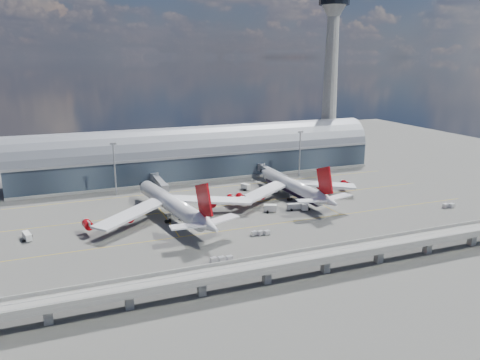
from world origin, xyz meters
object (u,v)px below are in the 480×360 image
object	(u,v)px
airliner_right	(294,187)
service_truck_5	(272,189)
service_truck_2	(296,206)
cargo_train_0	(221,259)
airliner_left	(173,205)
cargo_train_1	(260,233)
service_truck_3	(303,206)
floodlight_mast_left	(115,168)
service_truck_1	(270,208)
service_truck_0	(27,236)
control_tower	(331,79)
floodlight_mast_right	(300,153)
service_truck_4	(246,187)
cargo_train_2	(448,206)

from	to	relation	value
airliner_right	service_truck_5	distance (m)	14.80
service_truck_2	cargo_train_0	xyz separation A→B (m)	(-48.13, -39.75, -0.50)
airliner_left	cargo_train_1	world-z (taller)	airliner_left
airliner_right	service_truck_3	xyz separation A→B (m)	(-3.38, -15.97, -3.97)
service_truck_5	cargo_train_0	bearing A→B (deg)	-154.74
floodlight_mast_left	service_truck_1	xyz separation A→B (m)	(58.80, -50.37, -12.04)
airliner_right	service_truck_0	distance (m)	115.42
airliner_left	service_truck_3	xyz separation A→B (m)	(56.39, -6.86, -4.88)
control_tower	floodlight_mast_right	size ratio (longest dim) A/B	4.01
floodlight_mast_right	airliner_right	distance (m)	43.90
floodlight_mast_right	service_truck_4	bearing A→B (deg)	-159.43
floodlight_mast_left	airliner_left	world-z (taller)	floodlight_mast_left
service_truck_1	cargo_train_1	size ratio (longest dim) A/B	0.81
service_truck_0	airliner_right	bearing A→B (deg)	-9.85
service_truck_5	cargo_train_2	world-z (taller)	service_truck_5
service_truck_1	cargo_train_0	size ratio (longest dim) A/B	0.76
service_truck_2	cargo_train_1	xyz separation A→B (m)	(-26.74, -22.66, -0.55)
service_truck_2	service_truck_3	xyz separation A→B (m)	(3.37, -1.05, 0.25)
service_truck_0	service_truck_4	world-z (taller)	service_truck_4
airliner_left	floodlight_mast_left	bearing A→B (deg)	100.76
service_truck_4	cargo_train_1	bearing A→B (deg)	-123.60
service_truck_3	service_truck_5	world-z (taller)	service_truck_3
service_truck_1	floodlight_mast_right	bearing A→B (deg)	-14.02
airliner_left	service_truck_1	bearing A→B (deg)	-16.45
floodlight_mast_right	cargo_train_0	distance (m)	120.56
service_truck_0	cargo_train_0	world-z (taller)	service_truck_0
control_tower	service_truck_5	distance (m)	95.46
control_tower	cargo_train_0	xyz separation A→B (m)	(-112.66, -119.34, -50.74)
cargo_train_1	floodlight_mast_right	bearing A→B (deg)	-49.66
airliner_left	service_truck_5	xyz separation A→B (m)	(54.64, 22.36, -5.02)
airliner_right	service_truck_5	size ratio (longest dim) A/B	10.48
airliner_left	service_truck_0	bearing A→B (deg)	171.36
airliner_left	service_truck_3	size ratio (longest dim) A/B	10.48
service_truck_4	cargo_train_2	distance (m)	94.37
cargo_train_1	control_tower	bearing A→B (deg)	-54.25
airliner_left	airliner_right	size ratio (longest dim) A/B	1.09
service_truck_5	cargo_train_0	distance (m)	84.20
airliner_left	floodlight_mast_right	bearing A→B (deg)	18.89
floodlight_mast_right	service_truck_5	size ratio (longest dim) A/B	3.94
control_tower	service_truck_5	size ratio (longest dim) A/B	15.80
floodlight_mast_right	service_truck_0	size ratio (longest dim) A/B	3.81
control_tower	service_truck_2	world-z (taller)	control_tower
service_truck_3	service_truck_4	xyz separation A→B (m)	(-11.99, 38.32, -0.16)
airliner_right	cargo_train_1	world-z (taller)	airliner_right
airliner_right	cargo_train_0	world-z (taller)	airliner_right
service_truck_4	cargo_train_2	world-z (taller)	service_truck_4
service_truck_0	cargo_train_1	distance (m)	85.74
service_truck_1	cargo_train_0	xyz separation A→B (m)	(-36.46, -40.97, -0.69)
floodlight_mast_left	cargo_train_2	size ratio (longest dim) A/B	4.49
service_truck_0	service_truck_3	size ratio (longest dim) A/B	0.94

